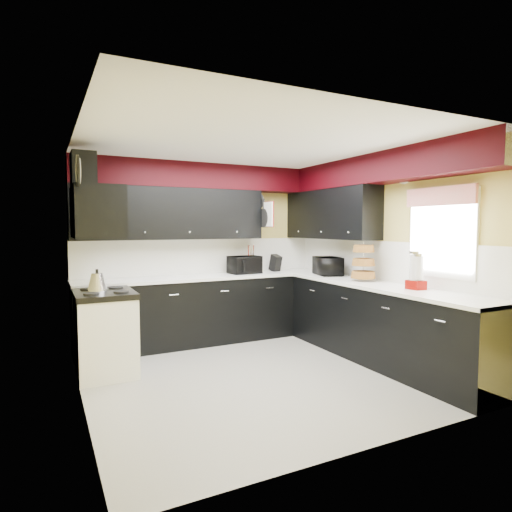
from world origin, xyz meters
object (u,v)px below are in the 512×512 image
Objects in this scene: toaster_oven at (245,265)px; knife_block at (275,263)px; microwave at (328,266)px; utensil_crock at (251,267)px; kettle at (97,282)px.

toaster_oven reaches higher than knife_block.
microwave is at bearing -42.25° from toaster_oven.
utensil_crock is 0.86× the size of kettle.
knife_block is 1.16× the size of kettle.
knife_block reaches higher than kettle.
toaster_oven reaches higher than kettle.
toaster_oven is at bearing 179.39° from knife_block.
microwave is at bearing -42.57° from utensil_crock.
microwave reaches higher than kettle.
utensil_crock is at bearing 17.09° from kettle.
microwave is 3.07m from kettle.
microwave reaches higher than knife_block.
toaster_oven is 0.13m from utensil_crock.
kettle is (-2.66, -0.71, -0.05)m from knife_block.
toaster_oven is 0.55m from knife_block.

